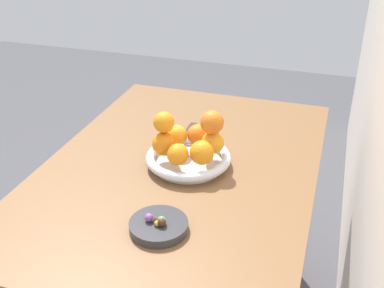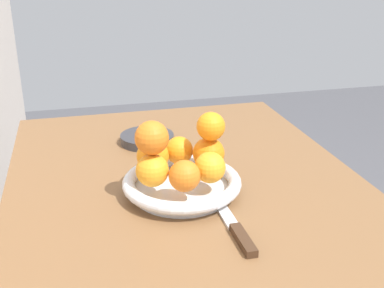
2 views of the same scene
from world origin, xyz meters
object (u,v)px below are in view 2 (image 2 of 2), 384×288
at_px(orange_7, 152,138).
at_px(candy_ball_2, 143,130).
at_px(dining_table, 191,227).
at_px(orange_0, 210,167).
at_px(candy_ball_1, 147,131).
at_px(fruit_bowl, 182,184).
at_px(candy_ball_0, 145,130).
at_px(orange_2, 179,150).
at_px(orange_4, 152,170).
at_px(orange_1, 209,153).
at_px(candy_dish, 147,138).
at_px(orange_5, 185,176).
at_px(candy_ball_3, 155,130).
at_px(candy_ball_4, 142,130).
at_px(orange_6, 211,126).
at_px(orange_3, 153,156).
at_px(knife, 232,222).

distance_m(orange_7, candy_ball_2, 0.34).
xyz_separation_m(dining_table, orange_0, (-0.05, -0.03, 0.16)).
bearing_deg(candy_ball_1, fruit_bowl, -175.59).
distance_m(candy_ball_0, candy_ball_2, 0.01).
height_order(orange_2, orange_7, orange_7).
relative_size(candy_ball_1, candy_ball_2, 0.85).
height_order(fruit_bowl, orange_4, orange_4).
distance_m(dining_table, orange_2, 0.17).
xyz_separation_m(orange_1, candy_ball_2, (0.28, 0.10, -0.04)).
distance_m(candy_dish, orange_5, 0.36).
bearing_deg(candy_dish, candy_ball_3, -83.50).
xyz_separation_m(candy_dish, candy_ball_0, (0.01, 0.00, 0.02)).
bearing_deg(orange_0, candy_ball_4, 13.65).
bearing_deg(orange_6, orange_2, 49.67).
bearing_deg(candy_ball_4, orange_7, 175.45).
xyz_separation_m(orange_0, candy_ball_4, (0.34, 0.08, -0.04)).
bearing_deg(orange_3, dining_table, -112.68).
xyz_separation_m(orange_5, candy_ball_1, (0.36, 0.01, -0.04)).
distance_m(dining_table, candy_ball_0, 0.33).
distance_m(orange_6, candy_ball_3, 0.31).
height_order(orange_4, candy_ball_4, orange_4).
height_order(orange_0, orange_1, orange_1).
relative_size(orange_3, candy_ball_0, 4.63).
bearing_deg(orange_2, candy_ball_4, 10.46).
xyz_separation_m(orange_4, candy_ball_1, (0.33, -0.04, -0.04)).
distance_m(orange_1, orange_5, 0.11).
relative_size(orange_6, orange_7, 0.89).
distance_m(candy_ball_1, knife, 0.45).
xyz_separation_m(candy_dish, candy_ball_4, (0.01, 0.01, 0.02)).
bearing_deg(orange_4, orange_5, -122.69).
height_order(orange_0, candy_ball_0, orange_0).
xyz_separation_m(dining_table, orange_6, (0.01, -0.04, 0.22)).
distance_m(orange_4, knife, 0.18).
bearing_deg(candy_ball_2, candy_ball_0, -44.30).
relative_size(orange_0, knife, 0.24).
relative_size(orange_7, knife, 0.25).
bearing_deg(dining_table, candy_ball_1, 8.85).
bearing_deg(orange_3, orange_2, -68.86).
bearing_deg(orange_1, fruit_bowl, 111.89).
bearing_deg(candy_ball_2, candy_ball_4, 22.69).
bearing_deg(candy_ball_2, orange_4, 174.74).
height_order(candy_dish, orange_0, orange_0).
relative_size(orange_1, orange_5, 1.09).
distance_m(orange_3, candy_ball_4, 0.27).
bearing_deg(orange_7, candy_ball_3, -10.68).
bearing_deg(knife, candy_dish, 10.92).
bearing_deg(orange_7, fruit_bowl, -72.15).
bearing_deg(orange_4, candy_ball_3, -10.84).
xyz_separation_m(orange_0, candy_ball_2, (0.34, 0.08, -0.04)).
height_order(orange_3, candy_ball_2, orange_3).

